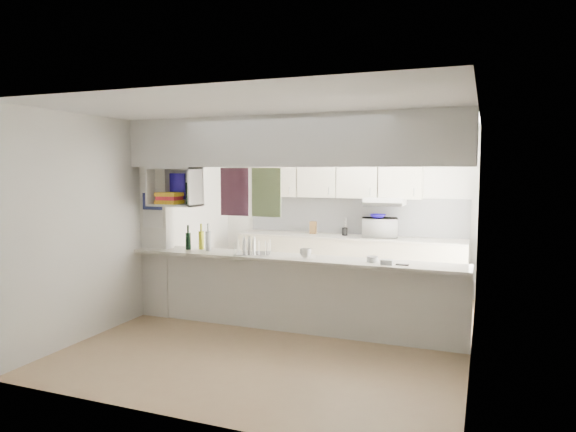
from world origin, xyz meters
The scene contains 16 objects.
floor centered at (0.00, 0.00, 0.00)m, with size 4.80×4.80×0.00m, color tan.
ceiling centered at (0.00, 0.00, 2.60)m, with size 4.80×4.80×0.00m, color white.
wall_back centered at (0.00, 2.40, 1.30)m, with size 4.20×4.20×0.00m, color silver.
wall_left centered at (-2.10, 0.00, 1.30)m, with size 4.80×4.80×0.00m, color silver.
wall_right centered at (2.10, 0.00, 1.30)m, with size 4.80×4.80×0.00m, color silver.
servery_partition centered at (-0.17, 0.00, 1.66)m, with size 4.20×0.50×2.60m.
cubby_shelf centered at (-1.57, -0.06, 1.71)m, with size 0.65×0.35×0.50m.
kitchen_run centered at (0.16, 2.14, 0.83)m, with size 3.60×0.63×2.24m.
microwave centered at (0.68, 2.14, 1.07)m, with size 0.54×0.37×0.30m, color white.
bowl centered at (0.66, 2.11, 1.25)m, with size 0.25×0.25×0.06m, color #190D94.
dish_rack centered at (-0.49, -0.02, 1.01)m, with size 0.51×0.44×0.23m.
cup centered at (0.23, -0.07, 0.99)m, with size 0.13×0.13×0.11m, color white.
wine_bottles centered at (-1.28, 0.05, 1.05)m, with size 0.37×0.15×0.36m.
plastic_tubs centered at (1.10, -0.04, 0.95)m, with size 0.48×0.21×0.06m.
utensil_jar centered at (0.12, 2.15, 0.98)m, with size 0.09×0.09×0.12m, color black.
knife_block centered at (-0.42, 2.18, 1.02)m, with size 0.10×0.08×0.20m, color brown.
Camera 1 is at (2.19, -5.74, 1.98)m, focal length 32.00 mm.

